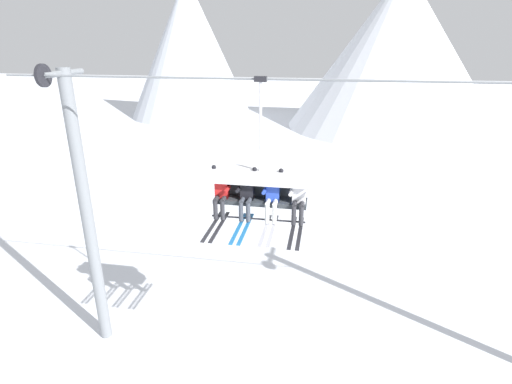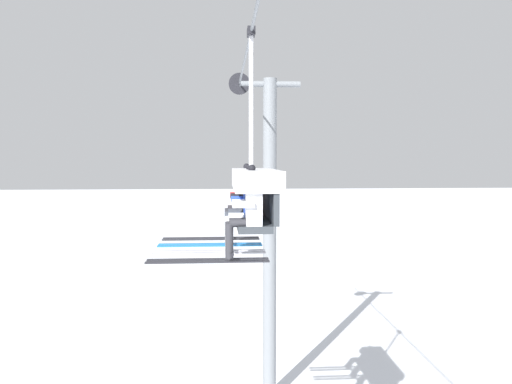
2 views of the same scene
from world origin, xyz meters
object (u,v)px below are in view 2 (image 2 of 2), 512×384
skier_red (240,200)px  skier_white (245,213)px  lift_tower_near (269,233)px  skier_black (242,204)px  skier_blue (243,207)px  chairlift_chair (256,187)px

skier_red → skier_white: (1.92, -0.01, -0.02)m
lift_tower_near → skier_black: lift_tower_near is taller
skier_white → skier_blue: bearing=179.4°
chairlift_chair → skier_white: chairlift_chair is taller
chairlift_chair → skier_black: size_ratio=1.96×
skier_white → chairlift_chair: bearing=167.0°
lift_tower_near → skier_black: (5.04, -0.92, 1.25)m
chairlift_chair → skier_black: 0.48m
skier_red → skier_white: 1.92m
chairlift_chair → lift_tower_near: bearing=172.4°
skier_red → chairlift_chair: bearing=12.6°
lift_tower_near → skier_blue: (5.68, -0.92, 1.25)m
skier_blue → skier_red: bearing=180.0°
lift_tower_near → skier_blue: lift_tower_near is taller
skier_black → lift_tower_near: bearing=169.6°
skier_blue → skier_white: 0.63m
skier_black → skier_white: (1.27, -0.01, -0.02)m
lift_tower_near → skier_black: 5.27m
skier_red → skier_black: (0.64, 0.00, 0.00)m
chairlift_chair → skier_red: chairlift_chair is taller
chairlift_chair → skier_red: 1.03m
skier_black → skier_white: 1.27m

